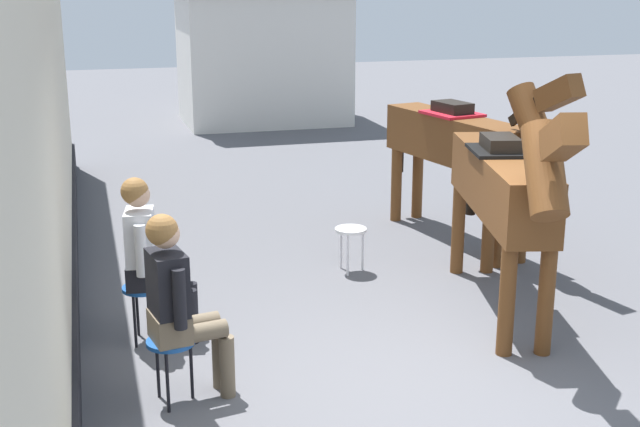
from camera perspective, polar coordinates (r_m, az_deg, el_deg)
name	(u,v)px	position (r m, az deg, el deg)	size (l,w,h in m)	color
ground_plane	(310,262)	(8.95, -0.67, -3.26)	(40.00, 40.00, 0.00)	#56565B
pub_facade_wall	(39,163)	(6.82, -18.39, 3.26)	(0.34, 14.00, 3.40)	beige
distant_cottage	(262,32)	(17.47, -3.94, 12.07)	(3.40, 2.60, 3.50)	silver
seated_visitor_near	(178,299)	(5.93, -9.57, -5.67)	(0.61, 0.48, 1.39)	#194C99
seated_visitor_far	(149,251)	(6.95, -11.44, -2.52)	(0.61, 0.49, 1.39)	#194C99
saddled_horse_near	(505,188)	(7.44, 12.34, 1.71)	(0.98, 2.95, 2.06)	brown
saddled_horse_far	(464,142)	(9.44, 9.65, 4.80)	(0.90, 2.96, 2.06)	brown
spare_stool_white	(351,234)	(8.55, 2.08, -1.39)	(0.32, 0.32, 0.46)	white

